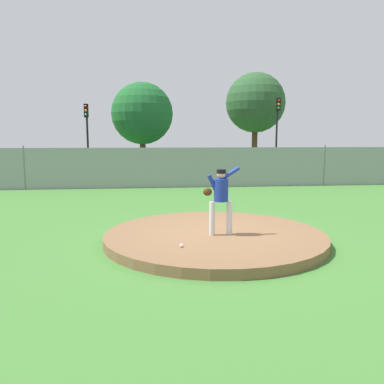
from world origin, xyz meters
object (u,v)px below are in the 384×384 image
at_px(traffic_light_near, 87,126).
at_px(traffic_light_far, 277,122).
at_px(baseball, 181,245).
at_px(parked_car_white, 197,165).
at_px(parked_car_teal, 111,165).
at_px(traffic_cone_orange, 248,174).
at_px(pitcher_youth, 220,195).

distance_m(traffic_light_near, traffic_light_far, 13.54).
height_order(baseball, traffic_light_far, traffic_light_far).
xyz_separation_m(parked_car_white, traffic_light_far, (6.44, 4.50, 2.80)).
height_order(parked_car_white, traffic_light_far, traffic_light_far).
bearing_deg(parked_car_teal, traffic_cone_orange, -8.82).
height_order(baseball, traffic_light_near, traffic_light_near).
xyz_separation_m(pitcher_youth, parked_car_white, (1.26, 14.59, -0.36)).
bearing_deg(baseball, pitcher_youth, 43.79).
bearing_deg(parked_car_white, traffic_light_near, 149.08).
height_order(pitcher_youth, parked_car_teal, pitcher_youth).
bearing_deg(traffic_light_near, parked_car_teal, -62.77).
bearing_deg(traffic_light_far, traffic_light_near, -178.93).
relative_size(baseball, traffic_light_far, 0.01).
bearing_deg(parked_car_white, pitcher_youth, -94.94).
relative_size(traffic_cone_orange, traffic_light_near, 0.12).
bearing_deg(parked_car_white, traffic_light_far, 34.95).
bearing_deg(traffic_light_far, baseball, -113.40).
bearing_deg(traffic_cone_orange, parked_car_teal, 171.18).
xyz_separation_m(baseball, traffic_light_near, (-4.87, 19.76, 2.98)).
relative_size(parked_car_white, traffic_light_near, 0.88).
height_order(parked_car_teal, traffic_light_far, traffic_light_far).
relative_size(traffic_cone_orange, traffic_light_far, 0.10).
distance_m(traffic_cone_orange, traffic_light_near, 11.61).
xyz_separation_m(parked_car_teal, parked_car_white, (5.18, -0.53, -0.00)).
bearing_deg(traffic_cone_orange, pitcher_youth, -106.96).
relative_size(parked_car_white, traffic_cone_orange, 7.53).
bearing_deg(baseball, parked_car_white, 81.85).
xyz_separation_m(traffic_light_near, traffic_light_far, (13.54, 0.25, 0.35)).
bearing_deg(pitcher_youth, parked_car_teal, 104.54).
distance_m(parked_car_teal, traffic_light_near, 4.85).
height_order(traffic_cone_orange, traffic_light_far, traffic_light_far).
bearing_deg(parked_car_teal, pitcher_youth, -75.46).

